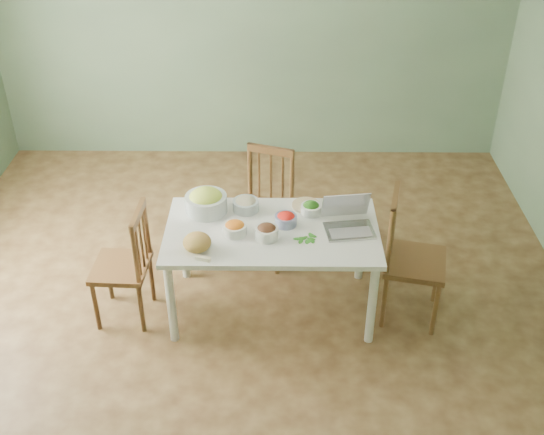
{
  "coord_description": "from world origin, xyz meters",
  "views": [
    {
      "loc": [
        0.26,
        -3.8,
        3.31
      ],
      "look_at": [
        0.22,
        0.02,
        0.8
      ],
      "focal_mm": 44.12,
      "sensor_mm": 36.0,
      "label": 1
    }
  ],
  "objects_px": {
    "chair_right": "(416,259)",
    "bowl_squash": "(206,201)",
    "dining_table": "(272,269)",
    "bread_boule": "(197,242)",
    "laptop": "(350,218)",
    "chair_far": "(263,209)",
    "chair_left": "(120,265)"
  },
  "relations": [
    {
      "from": "chair_left",
      "to": "bowl_squash",
      "type": "relative_size",
      "value": 3.02
    },
    {
      "from": "chair_left",
      "to": "chair_right",
      "type": "xyz_separation_m",
      "value": [
        2.07,
        0.03,
        0.04
      ]
    },
    {
      "from": "chair_far",
      "to": "laptop",
      "type": "relative_size",
      "value": 2.79
    },
    {
      "from": "bowl_squash",
      "to": "laptop",
      "type": "height_order",
      "value": "laptop"
    },
    {
      "from": "chair_left",
      "to": "laptop",
      "type": "distance_m",
      "value": 1.64
    },
    {
      "from": "chair_far",
      "to": "chair_right",
      "type": "height_order",
      "value": "chair_right"
    },
    {
      "from": "chair_far",
      "to": "chair_left",
      "type": "relative_size",
      "value": 1.03
    },
    {
      "from": "chair_far",
      "to": "laptop",
      "type": "height_order",
      "value": "chair_far"
    },
    {
      "from": "chair_right",
      "to": "laptop",
      "type": "bearing_deg",
      "value": 97.18
    },
    {
      "from": "dining_table",
      "to": "chair_right",
      "type": "height_order",
      "value": "chair_right"
    },
    {
      "from": "chair_left",
      "to": "laptop",
      "type": "relative_size",
      "value": 2.71
    },
    {
      "from": "bowl_squash",
      "to": "chair_right",
      "type": "bearing_deg",
      "value": -11.26
    },
    {
      "from": "chair_left",
      "to": "laptop",
      "type": "xyz_separation_m",
      "value": [
        1.6,
        0.08,
        0.36
      ]
    },
    {
      "from": "chair_right",
      "to": "bread_boule",
      "type": "height_order",
      "value": "chair_right"
    },
    {
      "from": "chair_right",
      "to": "chair_far",
      "type": "bearing_deg",
      "value": 70.63
    },
    {
      "from": "chair_left",
      "to": "chair_right",
      "type": "height_order",
      "value": "chair_right"
    },
    {
      "from": "chair_far",
      "to": "bread_boule",
      "type": "xyz_separation_m",
      "value": [
        -0.42,
        -0.86,
        0.29
      ]
    },
    {
      "from": "laptop",
      "to": "chair_far",
      "type": "bearing_deg",
      "value": 126.13
    },
    {
      "from": "dining_table",
      "to": "laptop",
      "type": "xyz_separation_m",
      "value": [
        0.53,
        -0.02,
        0.46
      ]
    },
    {
      "from": "chair_right",
      "to": "laptop",
      "type": "height_order",
      "value": "chair_right"
    },
    {
      "from": "bread_boule",
      "to": "bowl_squash",
      "type": "bearing_deg",
      "value": 87.93
    },
    {
      "from": "chair_far",
      "to": "chair_left",
      "type": "height_order",
      "value": "chair_far"
    },
    {
      "from": "laptop",
      "to": "chair_left",
      "type": "bearing_deg",
      "value": 174.93
    },
    {
      "from": "bread_boule",
      "to": "dining_table",
      "type": "bearing_deg",
      "value": 26.24
    },
    {
      "from": "chair_far",
      "to": "chair_right",
      "type": "xyz_separation_m",
      "value": [
        1.08,
        -0.68,
        0.03
      ]
    },
    {
      "from": "bread_boule",
      "to": "laptop",
      "type": "bearing_deg",
      "value": 12.32
    },
    {
      "from": "dining_table",
      "to": "bowl_squash",
      "type": "bearing_deg",
      "value": 154.07
    },
    {
      "from": "bread_boule",
      "to": "laptop",
      "type": "distance_m",
      "value": 1.05
    },
    {
      "from": "chair_far",
      "to": "chair_left",
      "type": "xyz_separation_m",
      "value": [
        -0.99,
        -0.71,
        -0.01
      ]
    },
    {
      "from": "bowl_squash",
      "to": "laptop",
      "type": "bearing_deg",
      "value": -13.85
    },
    {
      "from": "chair_right",
      "to": "bread_boule",
      "type": "relative_size",
      "value": 5.27
    },
    {
      "from": "chair_right",
      "to": "bowl_squash",
      "type": "distance_m",
      "value": 1.54
    }
  ]
}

